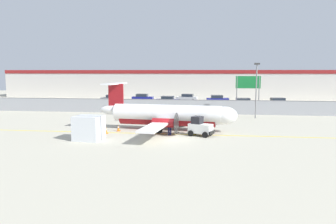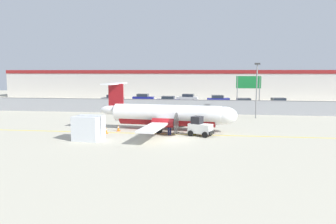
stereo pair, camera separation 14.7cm
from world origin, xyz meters
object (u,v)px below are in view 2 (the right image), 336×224
at_px(traffic_cone_near_right, 118,128).
at_px(apron_light_pole, 257,86).
at_px(commuter_airplane, 169,115).
at_px(parked_car_0, 113,99).
at_px(ground_crew_worker, 169,125).
at_px(parked_car_4, 218,99).
at_px(cargo_container, 89,128).
at_px(parked_car_1, 143,98).
at_px(parked_car_6, 278,103).
at_px(parked_car_3, 188,98).
at_px(traffic_cone_near_left, 106,130).
at_px(parked_car_2, 168,100).
at_px(baggage_tug, 200,127).
at_px(highway_sign, 248,85).
at_px(parked_car_5, 243,103).

xyz_separation_m(traffic_cone_near_right, apron_light_pole, (15.41, 11.46, 3.99)).
height_order(commuter_airplane, parked_car_0, commuter_airplane).
distance_m(ground_crew_worker, parked_car_4, 32.16).
distance_m(cargo_container, parked_car_4, 37.06).
relative_size(ground_crew_worker, apron_light_pole, 0.23).
distance_m(cargo_container, apron_light_pole, 23.52).
distance_m(ground_crew_worker, cargo_container, 7.68).
distance_m(commuter_airplane, traffic_cone_near_right, 5.48).
xyz_separation_m(parked_car_1, parked_car_6, (24.90, -6.97, 0.00)).
bearing_deg(parked_car_3, ground_crew_worker, 97.33).
xyz_separation_m(traffic_cone_near_left, parked_car_0, (-8.58, 30.28, 0.58)).
bearing_deg(parked_car_4, traffic_cone_near_right, -113.62).
distance_m(ground_crew_worker, parked_car_0, 33.70).
xyz_separation_m(parked_car_2, parked_car_3, (3.21, 6.34, 0.00)).
distance_m(parked_car_3, apron_light_pole, 24.12).
xyz_separation_m(baggage_tug, traffic_cone_near_left, (-9.33, -0.01, -0.54)).
bearing_deg(parked_car_1, highway_sign, -38.43).
xyz_separation_m(parked_car_2, parked_car_4, (9.21, 3.79, 0.00)).
distance_m(ground_crew_worker, highway_sign, 20.66).
relative_size(parked_car_2, parked_car_5, 0.99).
bearing_deg(traffic_cone_near_left, parked_car_1, 95.52).
bearing_deg(commuter_airplane, highway_sign, 64.12).
height_order(ground_crew_worker, parked_car_3, same).
height_order(traffic_cone_near_left, apron_light_pole, apron_light_pole).
bearing_deg(cargo_container, highway_sign, 59.72).
bearing_deg(cargo_container, parked_car_0, 110.58).
bearing_deg(parked_car_1, ground_crew_worker, -73.45).
xyz_separation_m(parked_car_5, parked_car_6, (5.95, 1.40, 0.00)).
distance_m(parked_car_0, parked_car_3, 14.82).
height_order(parked_car_0, parked_car_4, same).
bearing_deg(parked_car_0, parked_car_6, 178.15).
bearing_deg(highway_sign, parked_car_2, 143.62).
distance_m(ground_crew_worker, parked_car_6, 30.61).
xyz_separation_m(parked_car_3, apron_light_pole, (10.58, -21.41, 3.41)).
relative_size(commuter_airplane, parked_car_2, 3.76).
distance_m(cargo_container, parked_car_6, 37.16).
bearing_deg(parked_car_5, traffic_cone_near_right, 52.43).
bearing_deg(parked_car_5, ground_crew_worker, 64.14).
distance_m(baggage_tug, highway_sign, 19.58).
height_order(cargo_container, parked_car_3, cargo_container).
height_order(parked_car_5, parked_car_6, same).
distance_m(parked_car_2, parked_car_3, 7.11).
bearing_deg(parked_car_2, apron_light_pole, 135.35).
bearing_deg(parked_car_1, traffic_cone_near_right, -82.23).
relative_size(parked_car_1, parked_car_3, 0.97).
height_order(traffic_cone_near_right, parked_car_0, parked_car_0).
height_order(traffic_cone_near_right, parked_car_3, parked_car_3).
xyz_separation_m(parked_car_1, parked_car_3, (8.91, 0.78, 0.00)).
bearing_deg(highway_sign, ground_crew_worker, -117.41).
bearing_deg(parked_car_4, parked_car_5, -62.51).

